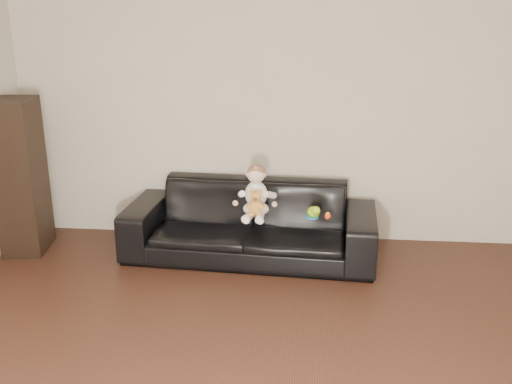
# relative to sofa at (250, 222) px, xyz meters

# --- Properties ---
(wall_back) EXTENTS (5.00, 0.00, 5.00)m
(wall_back) POSITION_rel_sofa_xyz_m (0.17, 0.50, 0.97)
(wall_back) COLOR #B9AF9B
(wall_back) RESTS_ON ground
(sofa) EXTENTS (2.33, 1.03, 0.66)m
(sofa) POSITION_rel_sofa_xyz_m (0.00, 0.00, 0.00)
(sofa) COLOR black
(sofa) RESTS_ON floor
(cabinet) EXTENTS (0.43, 0.54, 1.44)m
(cabinet) POSITION_rel_sofa_xyz_m (-2.13, -0.05, 0.39)
(cabinet) COLOR black
(cabinet) RESTS_ON floor
(shelf_item) EXTENTS (0.21, 0.27, 0.28)m
(shelf_item) POSITION_rel_sofa_xyz_m (-2.11, -0.05, 0.71)
(shelf_item) COLOR silver
(shelf_item) RESTS_ON cabinet
(baby) EXTENTS (0.33, 0.40, 0.46)m
(baby) POSITION_rel_sofa_xyz_m (0.06, -0.12, 0.31)
(baby) COLOR #F7D0D8
(baby) RESTS_ON sofa
(teddy_bear) EXTENTS (0.13, 0.13, 0.23)m
(teddy_bear) POSITION_rel_sofa_xyz_m (0.07, -0.26, 0.27)
(teddy_bear) COLOR #C28537
(teddy_bear) RESTS_ON sofa
(toy_green) EXTENTS (0.14, 0.16, 0.10)m
(toy_green) POSITION_rel_sofa_xyz_m (0.58, -0.11, 0.15)
(toy_green) COLOR #9ACE18
(toy_green) RESTS_ON sofa
(toy_rattle) EXTENTS (0.07, 0.07, 0.06)m
(toy_rattle) POSITION_rel_sofa_xyz_m (0.70, -0.15, 0.13)
(toy_rattle) COLOR red
(toy_rattle) RESTS_ON sofa
(toy_blue_disc) EXTENTS (0.12, 0.12, 0.02)m
(toy_blue_disc) POSITION_rel_sofa_xyz_m (0.57, -0.12, 0.11)
(toy_blue_disc) COLOR #1683B7
(toy_blue_disc) RESTS_ON sofa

